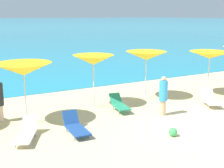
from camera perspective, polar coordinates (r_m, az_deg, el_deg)
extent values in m
cube|color=beige|center=(19.93, -2.68, 0.57)|extent=(50.00, 100.00, 0.30)
cylinder|color=silver|center=(11.89, -15.98, -2.05)|extent=(0.05, 0.05, 2.24)
cone|color=yellow|center=(11.68, -16.28, 2.70)|extent=(2.16, 2.16, 0.47)
sphere|color=silver|center=(11.66, -16.32, 3.42)|extent=(0.07, 0.07, 0.07)
cylinder|color=silver|center=(13.56, -3.45, 0.27)|extent=(0.06, 0.06, 2.26)
cone|color=yellow|center=(13.37, -3.51, 4.54)|extent=(1.87, 1.87, 0.44)
sphere|color=silver|center=(13.35, -3.52, 5.13)|extent=(0.07, 0.07, 0.07)
cylinder|color=silver|center=(14.94, 6.34, 1.40)|extent=(0.05, 0.05, 2.26)
cone|color=yellow|center=(14.78, 6.44, 5.30)|extent=(2.06, 2.06, 0.43)
sphere|color=silver|center=(14.76, 6.45, 5.83)|extent=(0.07, 0.07, 0.07)
cylinder|color=silver|center=(16.28, 17.63, 1.70)|extent=(0.05, 0.05, 2.20)
cone|color=yellow|center=(16.13, 17.88, 5.21)|extent=(2.07, 2.07, 0.37)
sphere|color=silver|center=(16.11, 17.91, 5.64)|extent=(0.07, 0.07, 0.07)
cube|color=#268C66|center=(13.01, 1.76, -4.33)|extent=(0.68, 1.08, 0.05)
cube|color=#268C66|center=(13.60, 0.65, -2.72)|extent=(0.57, 0.52, 0.42)
cylinder|color=gray|center=(12.70, 1.32, -5.37)|extent=(0.04, 0.04, 0.21)
cylinder|color=gray|center=(12.87, 3.20, -5.15)|extent=(0.04, 0.04, 0.21)
cylinder|color=gray|center=(13.34, 0.21, -4.48)|extent=(0.04, 0.04, 0.21)
cylinder|color=gray|center=(13.49, 2.01, -4.28)|extent=(0.04, 0.04, 0.21)
cube|color=white|center=(10.43, -16.03, -9.53)|extent=(1.00, 1.31, 0.05)
cube|color=white|center=(11.07, -15.20, -7.01)|extent=(0.63, 0.58, 0.45)
cylinder|color=gray|center=(10.19, -17.72, -10.86)|extent=(0.04, 0.04, 0.17)
cylinder|color=gray|center=(10.08, -15.21, -10.94)|extent=(0.04, 0.04, 0.17)
cylinder|color=gray|center=(10.94, -16.62, -9.12)|extent=(0.04, 0.04, 0.17)
cylinder|color=gray|center=(10.84, -14.28, -9.17)|extent=(0.04, 0.04, 0.17)
cube|color=#1E478C|center=(10.68, -6.47, -8.58)|extent=(0.65, 1.25, 0.05)
cube|color=#1E478C|center=(11.28, -7.80, -6.21)|extent=(0.57, 0.35, 0.48)
cylinder|color=gray|center=(10.31, -7.04, -10.05)|extent=(0.04, 0.04, 0.16)
cylinder|color=gray|center=(10.46, -4.43, -9.63)|extent=(0.04, 0.04, 0.16)
cylinder|color=gray|center=(11.06, -8.51, -8.46)|extent=(0.04, 0.04, 0.16)
cylinder|color=gray|center=(11.21, -6.06, -8.10)|extent=(0.04, 0.04, 0.16)
cube|color=white|center=(14.45, 18.22, -3.22)|extent=(0.98, 1.18, 0.05)
cube|color=white|center=(15.00, 17.37, -1.63)|extent=(0.67, 0.58, 0.51)
cylinder|color=gray|center=(14.12, 17.66, -4.10)|extent=(0.04, 0.04, 0.21)
cylinder|color=gray|center=(14.31, 19.57, -4.03)|extent=(0.04, 0.04, 0.21)
cylinder|color=gray|center=(14.76, 16.70, -3.31)|extent=(0.04, 0.04, 0.21)
cylinder|color=gray|center=(14.94, 18.54, -3.25)|extent=(0.04, 0.04, 0.21)
cylinder|color=#DBAA84|center=(12.78, 9.49, -4.44)|extent=(0.26, 0.26, 0.63)
cylinder|color=#3399D8|center=(12.59, 9.62, -1.26)|extent=(0.35, 0.35, 0.82)
sphere|color=#DBAA84|center=(12.48, 9.70, 0.98)|extent=(0.21, 0.21, 0.21)
cylinder|color=beige|center=(12.60, -20.27, -5.24)|extent=(0.27, 0.27, 0.67)
sphere|color=#3FB259|center=(10.74, 11.38, -8.83)|extent=(0.30, 0.30, 0.30)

